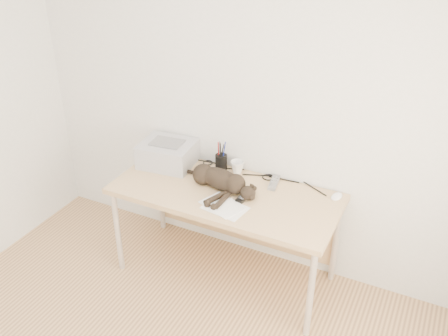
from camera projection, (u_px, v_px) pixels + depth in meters
The scene contains 11 objects.
wall_back at pixel (248, 100), 3.49m from camera, with size 3.50×3.50×0.00m, color white.
desk at pixel (230, 202), 3.62m from camera, with size 1.60×0.70×0.74m.
printer at pixel (168, 153), 3.80m from camera, with size 0.43×0.38×0.19m.
papers at pixel (224, 206), 3.32m from camera, with size 0.35×0.29×0.01m.
cat at pixel (218, 180), 3.50m from camera, with size 0.69×0.38×0.16m.
mug at pixel (237, 167), 3.70m from camera, with size 0.10×0.10×0.09m, color white.
pen_cup at pixel (221, 162), 3.74m from camera, with size 0.09×0.09×0.23m.
remote_grey at pixel (274, 183), 3.58m from camera, with size 0.06×0.20×0.02m, color slate.
remote_black at pixel (245, 196), 3.42m from camera, with size 0.05×0.19×0.02m, color black.
mouse at pixel (337, 195), 3.42m from camera, with size 0.07×0.11×0.04m, color white.
cable_tangle at pixel (243, 171), 3.73m from camera, with size 1.36×0.09×0.01m, color black, non-canonical shape.
Camera 1 is at (1.30, -1.26, 2.60)m, focal length 40.00 mm.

